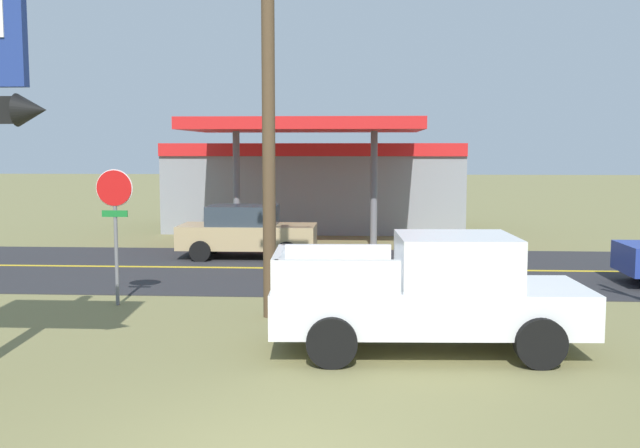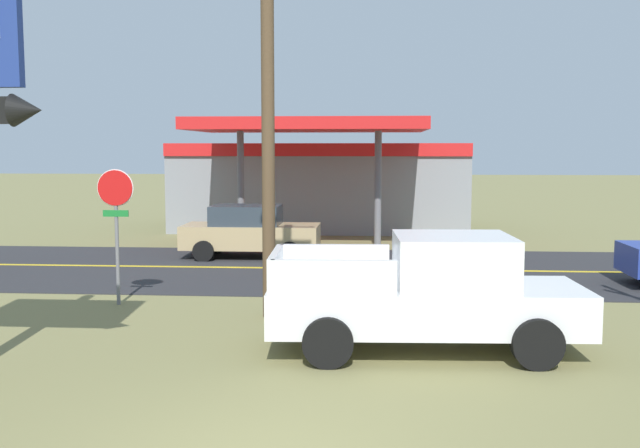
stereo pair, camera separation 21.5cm
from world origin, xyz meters
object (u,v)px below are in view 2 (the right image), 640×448
Objects in this scene: gas_station at (321,183)px; stop_sign at (116,212)px; pickup_white_parked_on_lawn at (429,295)px; utility_pole at (268,85)px; car_tan_mid_lane at (250,231)px.

stop_sign is at bearing -101.72° from gas_station.
gas_station is (3.26, 15.71, -0.08)m from stop_sign.
stop_sign is at bearing 153.74° from pickup_white_parked_on_lawn.
gas_station is 2.27× the size of pickup_white_parked_on_lawn.
utility_pole is at bearing 142.72° from pickup_white_parked_on_lawn.
car_tan_mid_lane is (-1.76, 7.92, -3.79)m from utility_pole.
stop_sign is 0.70× the size of car_tan_mid_lane.
gas_station is at bearing 78.28° from stop_sign.
stop_sign is 0.34× the size of utility_pole.
pickup_white_parked_on_lawn is 11.30m from car_tan_mid_lane.
gas_station is 19.21m from pickup_white_parked_on_lawn.
utility_pole reaches higher than pickup_white_parked_on_lawn.
gas_station is 8.89m from car_tan_mid_lane.
pickup_white_parked_on_lawn reaches higher than car_tan_mid_lane.
car_tan_mid_lane is at bearing 76.45° from stop_sign.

